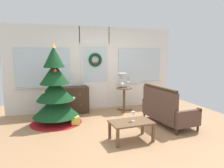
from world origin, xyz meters
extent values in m
plane|color=#AD7F56|center=(0.00, 0.00, 0.00)|extent=(6.76, 6.76, 0.00)
cube|color=white|center=(-1.52, 2.09, 1.27)|extent=(2.15, 0.08, 2.55)
cube|color=white|center=(1.52, 2.09, 1.27)|extent=(2.15, 0.08, 2.55)
cube|color=white|center=(0.00, 2.09, 2.30)|extent=(0.94, 0.08, 0.50)
cube|color=silver|center=(0.00, 2.05, 1.02)|extent=(0.90, 0.05, 2.05)
cube|color=white|center=(0.00, 2.03, 0.45)|extent=(0.78, 0.02, 0.80)
cube|color=silver|center=(0.00, 2.03, 1.40)|extent=(0.78, 0.01, 1.10)
cube|color=silver|center=(-1.52, 2.03, 1.35)|extent=(1.50, 0.01, 1.10)
cube|color=silver|center=(1.52, 2.03, 1.35)|extent=(1.50, 0.01, 1.10)
cube|color=silver|center=(-1.52, 2.02, 0.78)|extent=(1.59, 0.06, 0.03)
cube|color=silver|center=(1.52, 2.02, 0.78)|extent=(1.59, 0.06, 0.03)
torus|color=#123B1B|center=(0.00, 1.99, 1.55)|extent=(0.41, 0.09, 0.41)
cube|color=red|center=(0.00, 1.97, 1.42)|extent=(0.10, 0.02, 0.10)
cylinder|color=#4C331E|center=(-1.28, 1.04, 0.12)|extent=(0.10, 0.10, 0.24)
cone|color=red|center=(-1.28, 1.04, 0.05)|extent=(1.29, 1.29, 0.10)
cone|color=#14421E|center=(-1.28, 1.04, 0.44)|extent=(1.13, 1.13, 0.51)
cone|color=#14421E|center=(-1.28, 1.04, 0.85)|extent=(0.93, 0.93, 0.51)
cone|color=#14421E|center=(-1.28, 1.04, 1.25)|extent=(0.72, 0.72, 0.51)
cone|color=#14421E|center=(-1.28, 1.04, 1.66)|extent=(0.52, 0.52, 0.51)
cone|color=#E0BC4C|center=(-1.28, 1.04, 1.93)|extent=(0.12, 0.12, 0.12)
sphere|color=red|center=(-1.24, 1.23, 1.54)|extent=(0.05, 0.05, 0.05)
sphere|color=gold|center=(-1.55, 0.83, 0.84)|extent=(0.06, 0.06, 0.06)
sphere|color=silver|center=(-0.83, 1.00, 0.61)|extent=(0.08, 0.08, 0.08)
sphere|color=#264CB2|center=(-1.27, 1.40, 0.99)|extent=(0.07, 0.07, 0.07)
sphere|color=red|center=(-1.27, 0.79, 1.34)|extent=(0.08, 0.08, 0.08)
cube|color=#3D281C|center=(-0.75, 1.79, 0.39)|extent=(0.90, 0.42, 0.78)
sphere|color=tan|center=(-0.93, 1.57, 0.58)|extent=(0.03, 0.03, 0.03)
sphere|color=tan|center=(-0.57, 1.57, 0.58)|extent=(0.03, 0.03, 0.03)
sphere|color=tan|center=(-0.93, 1.57, 0.28)|extent=(0.03, 0.03, 0.03)
sphere|color=tan|center=(-0.57, 1.57, 0.28)|extent=(0.03, 0.03, 0.03)
cylinder|color=#3D281C|center=(1.71, -0.59, 0.07)|extent=(0.05, 0.05, 0.14)
cylinder|color=#3D281C|center=(1.62, 0.73, 0.07)|extent=(0.05, 0.05, 0.14)
cylinder|color=#3D281C|center=(1.12, -0.63, 0.07)|extent=(0.05, 0.05, 0.14)
cylinder|color=#3D281C|center=(1.02, 0.69, 0.07)|extent=(0.05, 0.05, 0.14)
cube|color=brown|center=(1.37, 0.05, 0.21)|extent=(0.81, 1.31, 0.14)
cube|color=brown|center=(1.07, 0.03, 0.59)|extent=(0.21, 1.26, 0.62)
cube|color=#3D281C|center=(1.07, 0.03, 0.93)|extent=(0.17, 1.24, 0.06)
cube|color=brown|center=(1.42, -0.62, 0.33)|extent=(0.67, 0.14, 0.38)
cylinder|color=#3D281C|center=(1.71, -0.60, 0.50)|extent=(0.10, 0.10, 0.09)
cube|color=brown|center=(1.32, 0.73, 0.33)|extent=(0.67, 0.14, 0.38)
cylinder|color=#3D281C|center=(1.61, 0.75, 0.50)|extent=(0.10, 0.10, 0.09)
cylinder|color=brown|center=(0.76, 1.50, 0.71)|extent=(0.48, 0.48, 0.02)
cylinder|color=brown|center=(0.76, 1.50, 0.35)|extent=(0.07, 0.07, 0.70)
cube|color=brown|center=(0.92, 1.50, 0.02)|extent=(0.20, 0.05, 0.04)
cube|color=brown|center=(0.68, 1.64, 0.02)|extent=(0.14, 0.20, 0.04)
cube|color=brown|center=(0.68, 1.36, 0.02)|extent=(0.14, 0.20, 0.04)
sphere|color=silver|center=(0.70, 1.54, 0.80)|extent=(0.16, 0.16, 0.16)
cylinder|color=silver|center=(0.70, 1.54, 0.93)|extent=(0.02, 0.02, 0.06)
cone|color=silver|center=(0.70, 1.54, 1.06)|extent=(0.28, 0.28, 0.20)
cylinder|color=beige|center=(0.86, 1.44, 0.80)|extent=(0.09, 0.09, 0.16)
sphere|color=beige|center=(0.86, 1.44, 0.88)|extent=(0.10, 0.10, 0.10)
cylinder|color=#4C7042|center=(0.84, 1.44, 0.98)|extent=(0.07, 0.01, 0.17)
cylinder|color=#4C7042|center=(0.86, 1.44, 0.98)|extent=(0.01, 0.01, 0.18)
cylinder|color=#4C7042|center=(0.88, 1.44, 0.98)|extent=(0.07, 0.01, 0.17)
cube|color=brown|center=(0.08, -0.56, 0.38)|extent=(0.86, 0.55, 0.03)
cube|color=brown|center=(-0.29, -0.79, 0.18)|extent=(0.05, 0.05, 0.36)
cube|color=brown|center=(0.47, -0.77, 0.18)|extent=(0.05, 0.05, 0.36)
cube|color=brown|center=(-0.31, -0.35, 0.18)|extent=(0.05, 0.05, 0.36)
cube|color=brown|center=(0.45, -0.33, 0.18)|extent=(0.05, 0.05, 0.36)
cylinder|color=silver|center=(0.14, -0.54, 0.40)|extent=(0.06, 0.06, 0.01)
cylinder|color=silver|center=(0.14, -0.54, 0.45)|extent=(0.01, 0.01, 0.10)
cone|color=silver|center=(0.14, -0.54, 0.54)|extent=(0.08, 0.08, 0.09)
cube|color=#D8C64C|center=(-0.84, 0.75, 0.10)|extent=(0.20, 0.18, 0.20)
camera|label=1|loc=(-1.57, -4.25, 1.75)|focal=33.54mm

